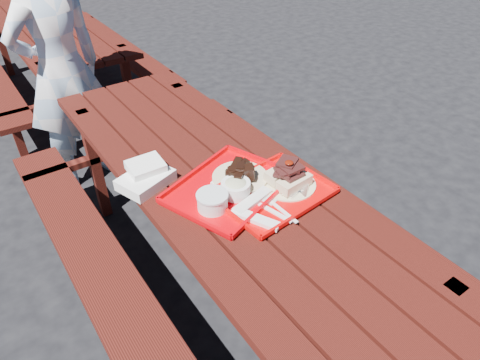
% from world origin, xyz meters
% --- Properties ---
extents(ground, '(60.00, 60.00, 0.00)m').
position_xyz_m(ground, '(0.00, 0.00, 0.00)').
color(ground, black).
rests_on(ground, ground).
extents(picnic_table_near, '(1.41, 2.40, 0.75)m').
position_xyz_m(picnic_table_near, '(-0.00, 0.00, 0.56)').
color(picnic_table_near, '#43120D').
rests_on(picnic_table_near, ground).
extents(picnic_table_far, '(1.41, 2.40, 0.75)m').
position_xyz_m(picnic_table_far, '(-0.00, 2.80, 0.56)').
color(picnic_table_far, '#43120D').
rests_on(picnic_table_far, ground).
extents(near_tray, '(0.49, 0.40, 0.14)m').
position_xyz_m(near_tray, '(0.10, -0.22, 0.78)').
color(near_tray, red).
rests_on(near_tray, picnic_table_near).
extents(far_tray, '(0.59, 0.53, 0.08)m').
position_xyz_m(far_tray, '(-0.03, -0.12, 0.78)').
color(far_tray, '#D00008').
rests_on(far_tray, picnic_table_near).
extents(white_cloth, '(0.26, 0.22, 0.09)m').
position_xyz_m(white_cloth, '(-0.29, 0.14, 0.79)').
color(white_cloth, white).
rests_on(white_cloth, picnic_table_near).
extents(person, '(0.67, 0.52, 1.62)m').
position_xyz_m(person, '(-0.25, 1.45, 0.81)').
color(person, '#B3D2F3').
rests_on(person, ground).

